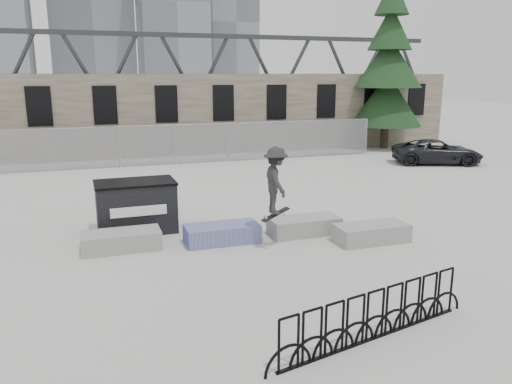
# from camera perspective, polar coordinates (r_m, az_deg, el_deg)

# --- Properties ---
(ground) EXTENTS (120.00, 120.00, 0.00)m
(ground) POSITION_cam_1_polar(r_m,az_deg,el_deg) (13.98, -0.52, -5.32)
(ground) COLOR #BABAB5
(ground) RESTS_ON ground
(stone_wall) EXTENTS (36.00, 2.58, 4.50)m
(stone_wall) POSITION_cam_1_polar(r_m,az_deg,el_deg) (29.22, -10.52, 8.72)
(stone_wall) COLOR #645B49
(stone_wall) RESTS_ON ground
(chainlink_fence) EXTENTS (22.06, 0.06, 2.02)m
(chainlink_fence) POSITION_cam_1_polar(r_m,az_deg,el_deg) (25.66, -9.20, 5.43)
(chainlink_fence) COLOR gray
(chainlink_fence) RESTS_ON ground
(planter_far_left) EXTENTS (2.00, 0.90, 0.49)m
(planter_far_left) POSITION_cam_1_polar(r_m,az_deg,el_deg) (13.50, -15.12, -5.29)
(planter_far_left) COLOR #969693
(planter_far_left) RESTS_ON ground
(planter_center_left) EXTENTS (2.00, 0.90, 0.49)m
(planter_center_left) POSITION_cam_1_polar(r_m,az_deg,el_deg) (13.63, -3.90, -4.67)
(planter_center_left) COLOR #313595
(planter_center_left) RESTS_ON ground
(planter_center_right) EXTENTS (2.00, 0.90, 0.49)m
(planter_center_right) POSITION_cam_1_polar(r_m,az_deg,el_deg) (14.35, 5.52, -3.78)
(planter_center_right) COLOR #969693
(planter_center_right) RESTS_ON ground
(planter_offset) EXTENTS (2.00, 0.90, 0.49)m
(planter_offset) POSITION_cam_1_polar(r_m,az_deg,el_deg) (14.00, 13.07, -4.50)
(planter_offset) COLOR #969693
(planter_offset) RESTS_ON ground
(dumpster) EXTENTS (2.28, 1.42, 1.48)m
(dumpster) POSITION_cam_1_polar(r_m,az_deg,el_deg) (14.84, -13.55, -1.58)
(dumpster) COLOR black
(dumpster) RESTS_ON ground
(bike_rack) EXTENTS (4.39, 1.05, 0.90)m
(bike_rack) POSITION_cam_1_polar(r_m,az_deg,el_deg) (9.01, 13.45, -13.60)
(bike_rack) COLOR black
(bike_rack) RESTS_ON ground
(spruce_tree) EXTENTS (4.31, 4.31, 11.50)m
(spruce_tree) POSITION_cam_1_polar(r_m,az_deg,el_deg) (32.02, 14.89, 13.53)
(spruce_tree) COLOR #38281E
(spruce_tree) RESTS_ON ground
(truss_bridge) EXTENTS (70.00, 3.00, 9.80)m
(truss_bridge) POSITION_cam_1_polar(r_m,az_deg,el_deg) (69.06, -6.88, 12.89)
(truss_bridge) COLOR #2D3033
(truss_bridge) RESTS_ON ground
(suv) EXTENTS (4.86, 3.50, 1.23)m
(suv) POSITION_cam_1_polar(r_m,az_deg,el_deg) (27.23, 20.00, 4.35)
(suv) COLOR black
(suv) RESTS_ON ground
(skateboarder) EXTENTS (0.78, 1.17, 1.93)m
(skateboarder) POSITION_cam_1_polar(r_m,az_deg,el_deg) (12.79, 2.27, 1.30)
(skateboarder) COLOR #272729
(skateboarder) RESTS_ON ground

